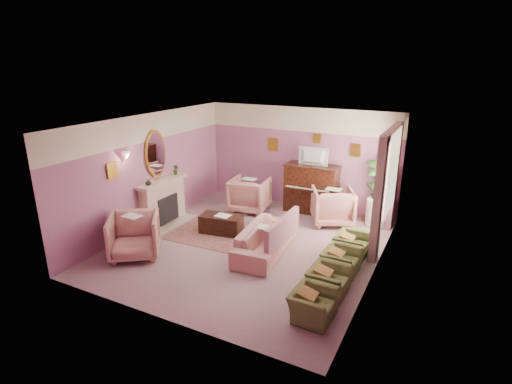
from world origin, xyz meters
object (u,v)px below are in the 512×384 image
at_px(television, 312,155).
at_px(floral_armchair_left, 250,193).
at_px(olive_chair_d, 352,241).
at_px(olive_chair_a, 313,300).
at_px(floral_armchair_front, 134,234).
at_px(piano, 311,189).
at_px(side_table, 376,213).
at_px(olive_chair_c, 341,258).
at_px(floral_armchair_right, 333,204).
at_px(olive_chair_b, 328,277).
at_px(sofa, 265,235).
at_px(coffee_table, 221,224).

distance_m(television, floral_armchair_left, 1.99).
bearing_deg(olive_chair_d, television, 129.23).
bearing_deg(olive_chair_a, floral_armchair_front, 175.31).
relative_size(piano, olive_chair_d, 1.87).
relative_size(olive_chair_a, olive_chair_d, 1.00).
bearing_deg(floral_armchair_left, side_table, 8.43).
distance_m(olive_chair_c, side_table, 2.72).
bearing_deg(floral_armchair_front, floral_armchair_right, 49.01).
height_order(olive_chair_b, olive_chair_c, same).
bearing_deg(television, floral_armchair_right, -32.08).
relative_size(television, floral_armchair_front, 0.78).
bearing_deg(olive_chair_d, olive_chair_b, -90.00).
relative_size(television, floral_armchair_left, 0.78).
bearing_deg(sofa, television, 89.35).
bearing_deg(side_table, floral_armchair_front, -136.53).
height_order(olive_chair_d, side_table, side_table).
distance_m(floral_armchair_right, olive_chair_c, 2.54).
distance_m(sofa, floral_armchair_right, 2.41).
relative_size(olive_chair_d, side_table, 1.07).
bearing_deg(television, olive_chair_c, -59.81).
bearing_deg(sofa, olive_chair_d, 23.04).
bearing_deg(olive_chair_d, coffee_table, -175.24).
distance_m(olive_chair_a, side_table, 4.35).
xyz_separation_m(floral_armchair_front, side_table, (4.24, 4.02, -0.16)).
bearing_deg(coffee_table, olive_chair_d, 4.76).
distance_m(coffee_table, olive_chair_b, 3.39).
bearing_deg(piano, olive_chair_b, -65.97).
distance_m(television, olive_chair_d, 2.92).
xyz_separation_m(piano, floral_armchair_right, (0.77, -0.53, -0.14)).
relative_size(floral_armchair_right, side_table, 1.47).
xyz_separation_m(piano, floral_armchair_left, (-1.54, -0.69, -0.14)).
bearing_deg(floral_armchair_right, television, 147.92).
xyz_separation_m(floral_armchair_left, olive_chair_b, (3.20, -3.04, -0.19)).
distance_m(piano, side_table, 1.84).
distance_m(olive_chair_c, olive_chair_d, 0.82).
bearing_deg(floral_armchair_left, floral_armchair_front, -104.15).
bearing_deg(olive_chair_c, coffee_table, 169.71).
distance_m(coffee_table, side_table, 3.89).
bearing_deg(olive_chair_b, olive_chair_c, 90.00).
distance_m(coffee_table, sofa, 1.49).
bearing_deg(floral_armchair_left, coffee_table, -86.31).
xyz_separation_m(floral_armchair_right, side_table, (1.04, 0.34, -0.16)).
bearing_deg(olive_chair_d, olive_chair_c, -90.00).
relative_size(piano, olive_chair_b, 1.87).
xyz_separation_m(piano, sofa, (-0.03, -2.80, -0.23)).
relative_size(olive_chair_a, side_table, 1.07).
relative_size(television, coffee_table, 0.80).
xyz_separation_m(piano, olive_chair_a, (1.66, -4.54, -0.33)).
xyz_separation_m(coffee_table, olive_chair_a, (3.10, -2.20, 0.10)).
bearing_deg(floral_armchair_right, olive_chair_c, -69.35).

